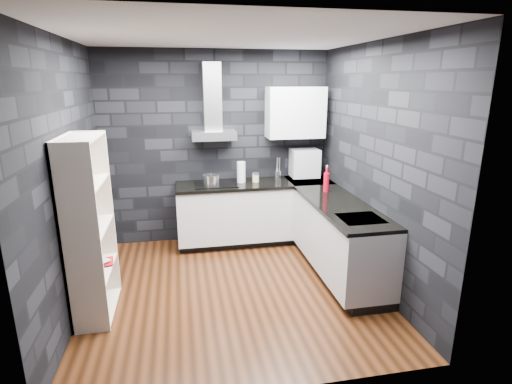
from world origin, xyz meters
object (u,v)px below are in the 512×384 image
object	(u,v)px
red_bottle	(326,182)
fruit_bowl	(87,229)
pot	(211,181)
glass_vase	(241,172)
appliance_garage	(305,163)
bookshelf	(90,228)
utensil_crock	(278,175)
storage_jar	(256,178)

from	to	relation	value
red_bottle	fruit_bowl	xyz separation A→B (m)	(-2.73, -0.94, -0.09)
pot	glass_vase	size ratio (longest dim) A/B	0.75
appliance_garage	bookshelf	distance (m)	3.12
utensil_crock	pot	bearing A→B (deg)	-168.25
pot	fruit_bowl	bearing A→B (deg)	-130.78
pot	bookshelf	size ratio (longest dim) A/B	0.12
pot	red_bottle	bearing A→B (deg)	-21.66
pot	utensil_crock	size ratio (longest dim) A/B	1.80
glass_vase	storage_jar	size ratio (longest dim) A/B	2.58
pot	storage_jar	distance (m)	0.65
glass_vase	bookshelf	size ratio (longest dim) A/B	0.16
red_bottle	fruit_bowl	distance (m)	2.88
pot	fruit_bowl	xyz separation A→B (m)	(-1.30, -1.50, -0.04)
red_bottle	bookshelf	size ratio (longest dim) A/B	0.14
glass_vase	utensil_crock	bearing A→B (deg)	7.35
red_bottle	fruit_bowl	world-z (taller)	red_bottle
appliance_garage	pot	bearing A→B (deg)	-170.01
utensil_crock	red_bottle	bearing A→B (deg)	-59.85
pot	storage_jar	xyz separation A→B (m)	(0.64, 0.11, -0.02)
storage_jar	fruit_bowl	distance (m)	2.52
bookshelf	pot	bearing A→B (deg)	29.97
storage_jar	red_bottle	xyz separation A→B (m)	(0.79, -0.68, 0.07)
fruit_bowl	utensil_crock	bearing A→B (deg)	36.87
pot	storage_jar	size ratio (longest dim) A/B	1.94
bookshelf	red_bottle	bearing A→B (deg)	-0.19
glass_vase	appliance_garage	size ratio (longest dim) A/B	0.73
fruit_bowl	storage_jar	bearing A→B (deg)	39.86
appliance_garage	red_bottle	distance (m)	0.78
utensil_crock	bookshelf	size ratio (longest dim) A/B	0.07
bookshelf	fruit_bowl	bearing A→B (deg)	-106.94
pot	fruit_bowl	distance (m)	1.99
bookshelf	fruit_bowl	size ratio (longest dim) A/B	8.47
glass_vase	appliance_garage	bearing A→B (deg)	4.02
utensil_crock	storage_jar	bearing A→B (deg)	-164.66
red_bottle	appliance_garage	bearing A→B (deg)	93.76
utensil_crock	red_bottle	distance (m)	0.89
red_bottle	pot	bearing A→B (deg)	158.34
appliance_garage	bookshelf	size ratio (longest dim) A/B	0.22
utensil_crock	bookshelf	world-z (taller)	bookshelf
storage_jar	red_bottle	bearing A→B (deg)	-40.48
pot	appliance_garage	bearing A→B (deg)	8.25
utensil_crock	fruit_bowl	bearing A→B (deg)	-143.13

